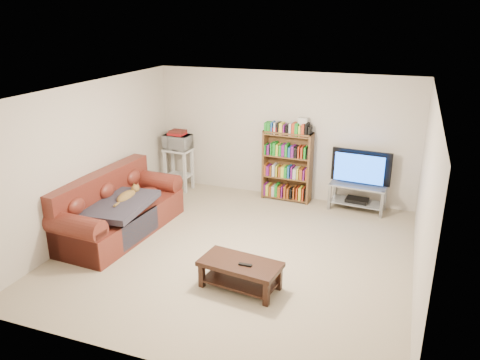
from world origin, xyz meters
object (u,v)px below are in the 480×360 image
at_px(coffee_table, 240,270).
at_px(bookshelf, 287,165).
at_px(tv_stand, 358,193).
at_px(sofa, 116,212).

xyz_separation_m(coffee_table, bookshelf, (-0.23, 3.20, 0.42)).
height_order(coffee_table, tv_stand, tv_stand).
bearing_deg(coffee_table, tv_stand, 77.56).
distance_m(tv_stand, bookshelf, 1.39).
xyz_separation_m(coffee_table, tv_stand, (1.11, 3.13, 0.07)).
bearing_deg(sofa, tv_stand, 35.76).
bearing_deg(tv_stand, coffee_table, -104.51).
distance_m(sofa, tv_stand, 4.23).
xyz_separation_m(sofa, coffee_table, (2.46, -0.88, -0.08)).
distance_m(coffee_table, bookshelf, 3.24).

